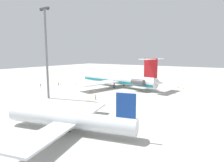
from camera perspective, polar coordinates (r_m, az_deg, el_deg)
ground at (r=94.06m, az=5.94°, el=-0.87°), size 288.11×288.11×0.00m
main_jetliner at (r=84.62m, az=2.08°, el=0.57°), size 44.06×39.10×12.86m
airliner_far_left at (r=37.91m, az=-13.57°, el=-10.87°), size 26.97×26.91×8.12m
ground_crew_near_nose at (r=115.71m, az=1.23°, el=1.39°), size 0.43×0.27×1.71m
ground_crew_near_tail at (r=61.75m, az=-4.84°, el=-4.53°), size 0.28×0.39×1.75m
ground_crew_portside at (r=91.06m, az=-15.57°, el=-0.70°), size 0.29×0.45×1.79m
ground_crew_starboard at (r=88.68m, az=-20.36°, el=-1.13°), size 0.41×0.29×1.82m
safety_cone_nose at (r=85.67m, az=20.30°, el=-2.03°), size 0.40×0.40×0.55m
safety_cone_wingtip at (r=87.77m, az=19.11°, el=-1.74°), size 0.40×0.40×0.55m
safety_cone_tail at (r=94.73m, az=-15.03°, el=-0.87°), size 0.40×0.40×0.55m
taxiway_centreline at (r=93.33m, az=4.16°, el=-0.91°), size 73.59×6.33×0.01m
light_mast at (r=65.61m, az=-18.85°, el=8.57°), size 4.00×0.70×28.75m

